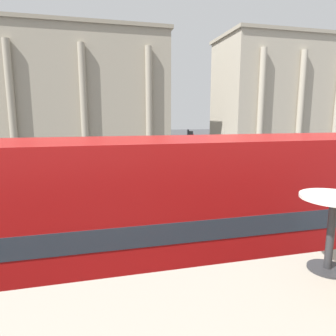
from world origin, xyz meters
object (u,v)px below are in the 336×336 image
object	(u,v)px
plaza_building_right	(312,93)
pedestrian_red	(162,151)
plaza_building_left	(53,90)
cafe_dining_table	(332,216)
traffic_light_mid	(189,154)
pedestrian_black	(123,151)
double_decker_bus	(180,219)
traffic_light_near	(22,189)

from	to	relation	value
plaza_building_right	pedestrian_red	world-z (taller)	plaza_building_right
plaza_building_left	cafe_dining_table	bearing A→B (deg)	-80.42
traffic_light_mid	plaza_building_right	bearing A→B (deg)	41.94
pedestrian_black	double_decker_bus	bearing A→B (deg)	-155.86
plaza_building_right	traffic_light_near	bearing A→B (deg)	-140.06
plaza_building_left	pedestrian_red	size ratio (longest dim) A/B	19.92
traffic_light_mid	pedestrian_black	distance (m)	17.20
traffic_light_mid	double_decker_bus	bearing A→B (deg)	-108.98
plaza_building_right	pedestrian_black	distance (m)	35.93
double_decker_bus	pedestrian_red	size ratio (longest dim) A/B	6.56
plaza_building_left	pedestrian_black	world-z (taller)	plaza_building_left
traffic_light_mid	pedestrian_black	size ratio (longest dim) A/B	2.35
plaza_building_right	pedestrian_red	size ratio (longest dim) A/B	20.27
plaza_building_right	pedestrian_red	bearing A→B (deg)	-157.40
traffic_light_mid	pedestrian_red	size ratio (longest dim) A/B	2.52
double_decker_bus	pedestrian_red	bearing A→B (deg)	73.84
traffic_light_near	traffic_light_mid	world-z (taller)	traffic_light_mid
double_decker_bus	traffic_light_mid	world-z (taller)	double_decker_bus
cafe_dining_table	plaza_building_right	bearing A→B (deg)	51.17
double_decker_bus	pedestrian_red	world-z (taller)	double_decker_bus
double_decker_bus	plaza_building_right	world-z (taller)	plaza_building_right
double_decker_bus	traffic_light_near	size ratio (longest dim) A/B	3.23
double_decker_bus	cafe_dining_table	xyz separation A→B (m)	(0.17, -4.49, 1.58)
cafe_dining_table	pedestrian_black	xyz separation A→B (m)	(1.03, 31.86, -3.03)
plaza_building_left	plaza_building_right	size ratio (longest dim) A/B	0.98
cafe_dining_table	traffic_light_near	distance (m)	11.17
plaza_building_left	traffic_light_mid	world-z (taller)	plaza_building_left
traffic_light_near	pedestrian_red	world-z (taller)	traffic_light_near
traffic_light_near	traffic_light_mid	distance (m)	9.70
traffic_light_mid	pedestrian_black	world-z (taller)	traffic_light_mid
plaza_building_left	plaza_building_right	xyz separation A→B (m)	(41.92, -1.80, 0.16)
plaza_building_left	pedestrian_black	size ratio (longest dim) A/B	18.58
double_decker_bus	traffic_light_mid	distance (m)	11.03
plaza_building_right	pedestrian_red	xyz separation A→B (m)	(-29.09, -12.11, -7.69)
pedestrian_black	cafe_dining_table	bearing A→B (deg)	-155.22
double_decker_bus	plaza_building_right	distance (m)	51.94
double_decker_bus	plaza_building_left	bearing A→B (deg)	96.06
cafe_dining_table	plaza_building_left	size ratio (longest dim) A/B	0.02
double_decker_bus	plaza_building_left	world-z (taller)	plaza_building_left
plaza_building_left	traffic_light_mid	xyz separation A→B (m)	(10.94, -29.64, -5.79)
traffic_light_mid	pedestrian_red	distance (m)	15.94
plaza_building_right	traffic_light_mid	xyz separation A→B (m)	(-30.99, -27.84, -5.95)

